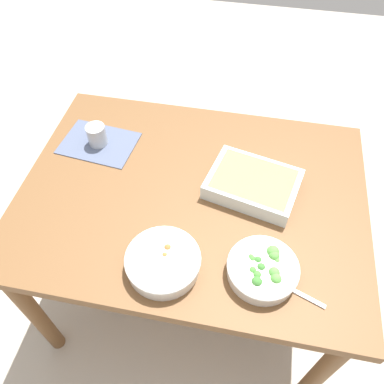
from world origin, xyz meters
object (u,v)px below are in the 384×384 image
Objects in this scene: drink_cup at (97,136)px; spoon_by_stew at (172,256)px; broccoli_bowl at (263,269)px; spoon_by_broccoli at (288,287)px; baking_dish at (253,183)px; stew_bowl at (163,262)px.

drink_cup is 0.51× the size of spoon_by_stew.
spoon_by_broccoli is (-0.08, 0.03, -0.03)m from broccoli_bowl.
stew_bowl is at bearing 56.51° from baking_dish.
stew_bowl is 0.42m from baking_dish.
spoon_by_stew is (-0.02, -0.04, -0.03)m from stew_bowl.
spoon_by_stew is (0.21, 0.31, -0.03)m from baking_dish.
spoon_by_stew is (0.27, -0.01, -0.03)m from broccoli_bowl.
stew_bowl and baking_dish have the same top height.
spoon_by_broccoli is (-0.35, 0.04, 0.00)m from spoon_by_stew.
broccoli_bowl reaches higher than spoon_by_broccoli.
spoon_by_broccoli is at bearing 174.02° from spoon_by_stew.
stew_bowl is at bearing 66.00° from spoon_by_stew.
drink_cup is 0.58m from spoon_by_stew.
baking_dish is 0.38m from spoon_by_stew.
drink_cup is 0.88m from spoon_by_broccoli.
stew_bowl is 0.66× the size of baking_dish.
broccoli_bowl is at bearing -173.60° from stew_bowl.
stew_bowl is 0.37m from spoon_by_broccoli.
broccoli_bowl reaches higher than baking_dish.
baking_dish reaches higher than spoon_by_stew.
broccoli_bowl is 1.24× the size of spoon_by_broccoli.
baking_dish is at bearing -68.39° from spoon_by_broccoli.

